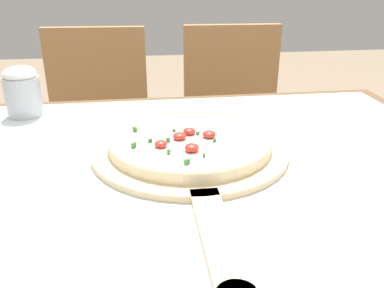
{
  "coord_description": "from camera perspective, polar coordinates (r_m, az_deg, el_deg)",
  "views": [
    {
      "loc": [
        -0.12,
        -0.59,
        1.11
      ],
      "look_at": [
        -0.03,
        0.09,
        0.81
      ],
      "focal_mm": 38.0,
      "sensor_mm": 36.0,
      "label": 1
    }
  ],
  "objects": [
    {
      "name": "chair_right",
      "position": [
        1.64,
        5.81,
        2.67
      ],
      "size": [
        0.42,
        0.42,
        0.91
      ],
      "rotation": [
        0.0,
        0.0,
        -0.04
      ],
      "color": "#A37547",
      "rests_on": "ground_plane"
    },
    {
      "name": "dining_table",
      "position": [
        0.76,
        3.36,
        -13.3
      ],
      "size": [
        1.11,
        1.02,
        0.77
      ],
      "color": "brown",
      "rests_on": "ground_plane"
    },
    {
      "name": "towel_cloth",
      "position": [
        0.69,
        3.6,
        -5.42
      ],
      "size": [
        1.03,
        0.94,
        0.0
      ],
      "color": "silver",
      "rests_on": "dining_table"
    },
    {
      "name": "pizza_peel",
      "position": [
        0.77,
        -0.05,
        -1.47
      ],
      "size": [
        0.38,
        0.61,
        0.01
      ],
      "color": "#D6B784",
      "rests_on": "towel_cloth"
    },
    {
      "name": "pizza",
      "position": [
        0.79,
        -0.3,
        0.52
      ],
      "size": [
        0.31,
        0.31,
        0.03
      ],
      "color": "beige",
      "rests_on": "pizza_peel"
    },
    {
      "name": "chair_left",
      "position": [
        1.6,
        -12.95,
        1.72
      ],
      "size": [
        0.42,
        0.42,
        0.91
      ],
      "rotation": [
        0.0,
        0.0,
        -0.05
      ],
      "color": "#A37547",
      "rests_on": "ground_plane"
    },
    {
      "name": "flour_cup",
      "position": [
        1.06,
        -22.72,
        6.9
      ],
      "size": [
        0.08,
        0.08,
        0.12
      ],
      "color": "#B2B7BC",
      "rests_on": "towel_cloth"
    }
  ]
}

